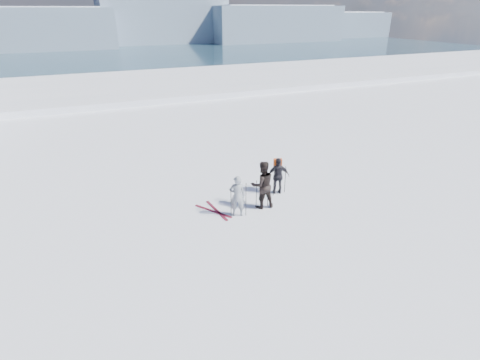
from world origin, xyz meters
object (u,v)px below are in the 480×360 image
object	(u,v)px
skier_dark	(262,185)
skis_loose	(215,211)
skier_grey	(237,196)
skier_pack	(278,176)

from	to	relation	value
skier_dark	skis_loose	bearing A→B (deg)	-6.33
skier_grey	skier_dark	xyz separation A→B (m)	(1.12, 0.22, 0.14)
skier_pack	skier_dark	bearing A→B (deg)	54.76
skier_dark	skis_loose	world-z (taller)	skier_dark
skier_grey	skier_pack	world-z (taller)	skier_grey
skis_loose	skier_pack	bearing A→B (deg)	7.99
skier_grey	skier_pack	distance (m)	2.46
skier_dark	skier_pack	distance (m)	1.38
skis_loose	skier_dark	bearing A→B (deg)	-12.17
skier_dark	skis_loose	size ratio (longest dim) A/B	1.10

